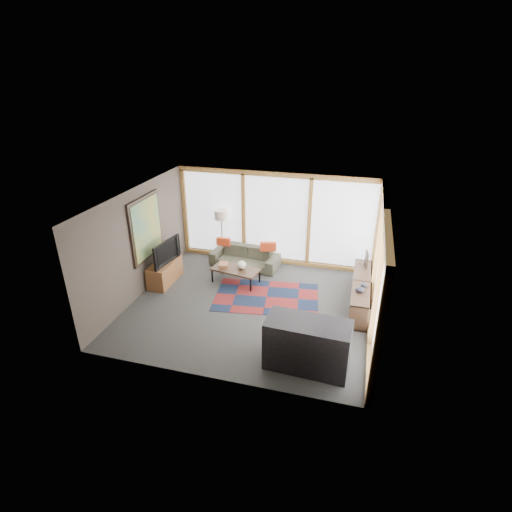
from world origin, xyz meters
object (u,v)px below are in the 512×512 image
(sofa, at_px, (245,257))
(television, at_px, (164,251))
(coffee_table, at_px, (236,275))
(floor_lamp, at_px, (222,235))
(tv_console, at_px, (165,272))
(bookshelf, at_px, (361,292))
(bar_counter, at_px, (307,345))

(sofa, xyz_separation_m, television, (-1.69, -1.43, 0.60))
(coffee_table, distance_m, television, 1.92)
(floor_lamp, relative_size, coffee_table, 1.24)
(sofa, bearing_deg, tv_console, -134.84)
(floor_lamp, height_order, bookshelf, floor_lamp)
(coffee_table, distance_m, tv_console, 1.83)
(television, bearing_deg, sofa, -41.67)
(coffee_table, distance_m, bar_counter, 3.53)
(bar_counter, bearing_deg, coffee_table, 132.67)
(bookshelf, height_order, bar_counter, bar_counter)
(sofa, relative_size, tv_console, 1.67)
(bar_counter, bearing_deg, tv_console, 153.68)
(bookshelf, bearing_deg, sofa, 160.02)
(coffee_table, height_order, bar_counter, bar_counter)
(bookshelf, bearing_deg, bar_counter, -109.16)
(sofa, relative_size, bookshelf, 0.80)
(sofa, bearing_deg, floor_lamp, 164.34)
(sofa, xyz_separation_m, coffee_table, (0.05, -0.97, -0.08))
(sofa, distance_m, bar_counter, 4.34)
(floor_lamp, relative_size, bookshelf, 0.63)
(coffee_table, height_order, television, television)
(sofa, relative_size, television, 1.77)
(floor_lamp, height_order, bar_counter, floor_lamp)
(tv_console, xyz_separation_m, bar_counter, (4.02, -2.25, 0.20))
(coffee_table, relative_size, bar_counter, 0.78)
(television, bearing_deg, tv_console, 88.19)
(coffee_table, xyz_separation_m, television, (-1.74, -0.46, 0.67))
(coffee_table, xyz_separation_m, bar_counter, (2.25, -2.71, 0.28))
(bar_counter, bearing_deg, bookshelf, 73.80)
(coffee_table, relative_size, tv_console, 1.05)
(television, height_order, bar_counter, television)
(tv_console, height_order, television, television)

